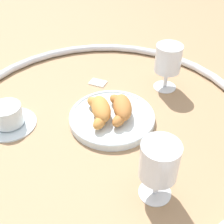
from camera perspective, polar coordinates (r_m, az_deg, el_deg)
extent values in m
plane|color=#997551|center=(0.80, -1.55, -1.58)|extent=(2.20, 2.20, 0.00)
torus|color=silver|center=(0.80, -1.57, -0.93)|extent=(0.81, 0.81, 0.02)
cylinder|color=silver|center=(0.80, 0.00, -1.20)|extent=(0.23, 0.23, 0.02)
torus|color=silver|center=(0.79, 0.00, -0.73)|extent=(0.23, 0.23, 0.01)
ellipsoid|color=#AD6B33|center=(0.78, 2.00, 0.93)|extent=(0.11, 0.09, 0.04)
ellipsoid|color=#AD6B33|center=(0.82, 0.79, 2.31)|extent=(0.05, 0.03, 0.03)
ellipsoid|color=#AD6B33|center=(0.75, 1.27, -1.60)|extent=(0.05, 0.05, 0.03)
ellipsoid|color=#BC7A38|center=(0.77, -2.01, 0.54)|extent=(0.11, 0.08, 0.04)
ellipsoid|color=#BC7A38|center=(0.81, -3.44, 1.83)|extent=(0.05, 0.04, 0.03)
ellipsoid|color=#BC7A38|center=(0.74, -2.43, -2.08)|extent=(0.05, 0.05, 0.03)
cylinder|color=silver|center=(0.83, -18.73, -2.06)|extent=(0.14, 0.14, 0.01)
cylinder|color=silver|center=(0.81, -19.17, -0.45)|extent=(0.08, 0.08, 0.05)
cylinder|color=brown|center=(0.80, -19.50, 0.76)|extent=(0.07, 0.07, 0.01)
cylinder|color=white|center=(0.94, 9.93, 4.77)|extent=(0.07, 0.07, 0.01)
cylinder|color=white|center=(0.92, 10.14, 6.30)|extent=(0.01, 0.01, 0.05)
cylinder|color=white|center=(0.89, 10.63, 9.94)|extent=(0.08, 0.08, 0.08)
cylinder|color=gold|center=(0.89, 10.55, 9.34)|extent=(0.07, 0.07, 0.05)
cylinder|color=white|center=(0.65, 8.11, -14.79)|extent=(0.07, 0.07, 0.01)
cylinder|color=white|center=(0.63, 8.36, -13.18)|extent=(0.01, 0.01, 0.05)
cylinder|color=white|center=(0.58, 8.98, -9.10)|extent=(0.08, 0.08, 0.08)
cylinder|color=gold|center=(0.58, 8.92, -9.48)|extent=(0.07, 0.07, 0.06)
cube|color=white|center=(0.94, -2.69, 5.66)|extent=(0.06, 0.06, 0.01)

